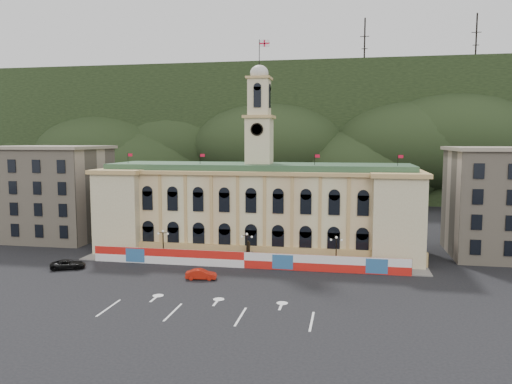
% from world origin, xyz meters
% --- Properties ---
extents(ground, '(260.00, 260.00, 0.00)m').
position_xyz_m(ground, '(0.00, 0.00, 0.00)').
color(ground, black).
rests_on(ground, ground).
extents(lane_markings, '(26.00, 10.00, 0.02)m').
position_xyz_m(lane_markings, '(0.00, -5.00, 0.00)').
color(lane_markings, white).
rests_on(lane_markings, ground).
extents(hill_ridge, '(230.00, 80.00, 64.00)m').
position_xyz_m(hill_ridge, '(0.03, 121.99, 19.48)').
color(hill_ridge, black).
rests_on(hill_ridge, ground).
extents(city_hall, '(56.20, 17.60, 37.10)m').
position_xyz_m(city_hall, '(0.00, 27.63, 7.85)').
color(city_hall, beige).
rests_on(city_hall, ground).
extents(side_building_left, '(21.00, 17.00, 18.60)m').
position_xyz_m(side_building_left, '(-43.00, 30.93, 9.33)').
color(side_building_left, tan).
rests_on(side_building_left, ground).
extents(hoarding_fence, '(50.00, 0.44, 2.50)m').
position_xyz_m(hoarding_fence, '(0.06, 15.07, 1.25)').
color(hoarding_fence, red).
rests_on(hoarding_fence, ground).
extents(pavement, '(56.00, 5.50, 0.16)m').
position_xyz_m(pavement, '(0.00, 17.75, 0.08)').
color(pavement, slate).
rests_on(pavement, ground).
extents(statue, '(1.40, 1.40, 3.72)m').
position_xyz_m(statue, '(0.00, 18.00, 1.19)').
color(statue, '#595651').
rests_on(statue, ground).
extents(lamp_left, '(1.96, 0.44, 5.15)m').
position_xyz_m(lamp_left, '(-14.00, 17.00, 3.07)').
color(lamp_left, black).
rests_on(lamp_left, ground).
extents(lamp_center, '(1.96, 0.44, 5.15)m').
position_xyz_m(lamp_center, '(0.00, 17.00, 3.07)').
color(lamp_center, black).
rests_on(lamp_center, ground).
extents(lamp_right, '(1.96, 0.44, 5.15)m').
position_xyz_m(lamp_right, '(14.00, 17.00, 3.07)').
color(lamp_right, black).
rests_on(lamp_right, ground).
extents(red_sedan, '(2.74, 4.81, 1.45)m').
position_xyz_m(red_sedan, '(-4.75, 7.67, 0.72)').
color(red_sedan, '#B01B0C').
rests_on(red_sedan, ground).
extents(black_suv, '(6.09, 6.87, 1.44)m').
position_xyz_m(black_suv, '(-26.59, 9.43, 0.72)').
color(black_suv, black).
rests_on(black_suv, ground).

